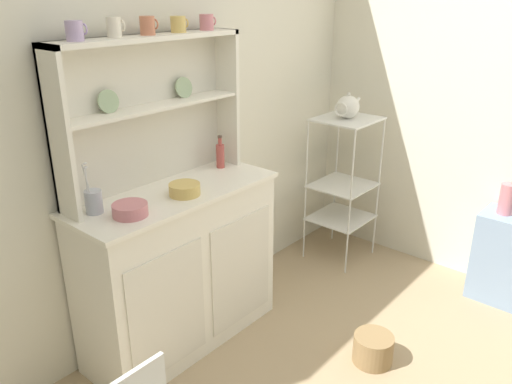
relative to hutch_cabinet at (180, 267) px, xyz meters
name	(u,v)px	position (x,y,z in m)	size (l,w,h in m)	color
wall_back	(167,114)	(0.19, 0.26, 0.78)	(3.84, 0.05, 2.50)	silver
hutch_cabinet	(180,267)	(0.00, 0.00, 0.00)	(1.14, 0.45, 0.92)	white
hutch_shelf_unit	(148,101)	(0.00, 0.17, 0.89)	(1.07, 0.18, 0.77)	silver
bakers_rack	(343,174)	(1.44, -0.14, 0.18)	(0.41, 0.39, 1.06)	silver
floor_basket	(373,349)	(0.53, -0.92, -0.39)	(0.21, 0.21, 0.16)	#93754C
cup_lilac_0	(75,31)	(-0.38, 0.12, 1.25)	(0.09, 0.07, 0.08)	#B79ECC
cup_cream_1	(114,27)	(-0.19, 0.12, 1.26)	(0.08, 0.06, 0.09)	silver
cup_terracotta_2	(148,25)	(0.00, 0.12, 1.26)	(0.09, 0.07, 0.09)	#C67556
cup_gold_3	(178,24)	(0.19, 0.12, 1.25)	(0.09, 0.08, 0.08)	#DBB760
cup_rose_4	(207,22)	(0.39, 0.12, 1.25)	(0.09, 0.07, 0.08)	#D17A84
bowl_mixing_large	(130,210)	(-0.33, -0.07, 0.48)	(0.16, 0.16, 0.06)	#D17A84
bowl_floral_medium	(185,189)	(0.00, -0.07, 0.48)	(0.16, 0.16, 0.06)	#DBB760
jam_bottle	(220,155)	(0.42, 0.09, 0.52)	(0.05, 0.05, 0.19)	#B74C47
utensil_jar	(93,201)	(-0.42, 0.08, 0.51)	(0.08, 0.08, 0.25)	#B2B7C6
porcelain_teapot	(348,107)	(1.43, -0.14, 0.67)	(0.25, 0.16, 0.18)	white
flower_vase	(507,197)	(1.63, -1.19, 0.23)	(0.09, 0.09, 0.35)	#D17A84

